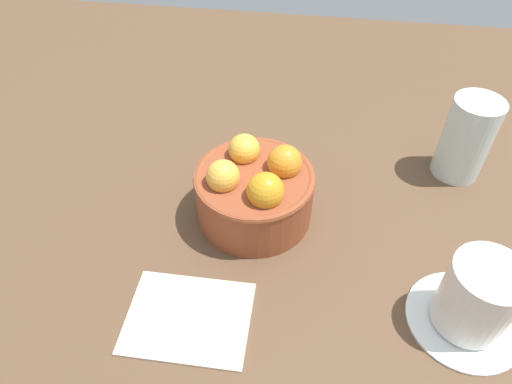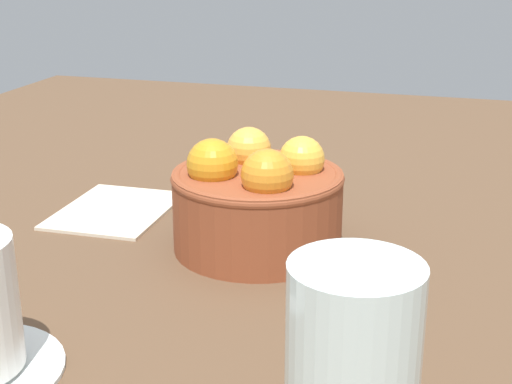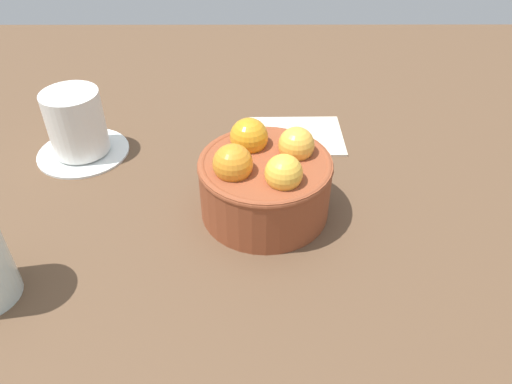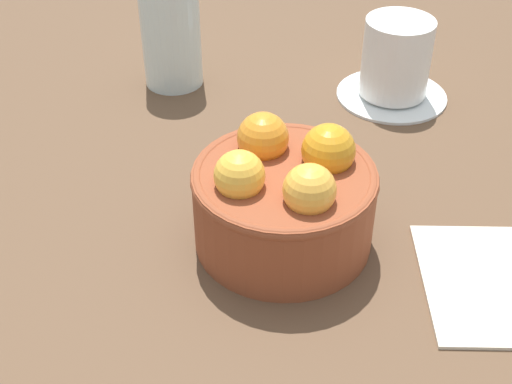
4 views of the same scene
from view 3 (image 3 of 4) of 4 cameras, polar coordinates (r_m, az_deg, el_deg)
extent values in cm
cube|color=brown|center=(56.42, 0.99, -3.40)|extent=(137.07, 118.65, 3.30)
cylinder|color=brown|center=(53.20, 1.05, 0.61)|extent=(14.18, 14.18, 6.73)
torus|color=brown|center=(51.43, 1.09, 3.22)|extent=(14.38, 14.38, 1.00)
sphere|color=orange|center=(53.45, -0.83, 6.43)|extent=(4.22, 4.22, 4.22)
sphere|color=orange|center=(49.29, -2.73, 3.30)|extent=(4.14, 4.14, 4.14)
sphere|color=yellow|center=(48.04, 3.25, 2.21)|extent=(3.83, 3.83, 3.83)
sphere|color=#F6AF3F|center=(52.30, 4.73, 5.50)|extent=(3.90, 3.90, 3.90)
cylinder|color=white|center=(68.24, -19.49, 4.52)|extent=(11.75, 11.75, 0.60)
cylinder|color=white|center=(66.06, -20.28, 7.64)|extent=(7.13, 7.13, 8.12)
cube|color=beige|center=(67.96, 4.68, 6.66)|extent=(12.92, 10.08, 0.60)
camera|label=1|loc=(0.81, -4.97, 43.35)|focal=32.17mm
camera|label=2|loc=(0.62, -64.36, 6.95)|focal=52.61mm
camera|label=4|loc=(0.60, 54.53, 26.72)|focal=49.17mm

